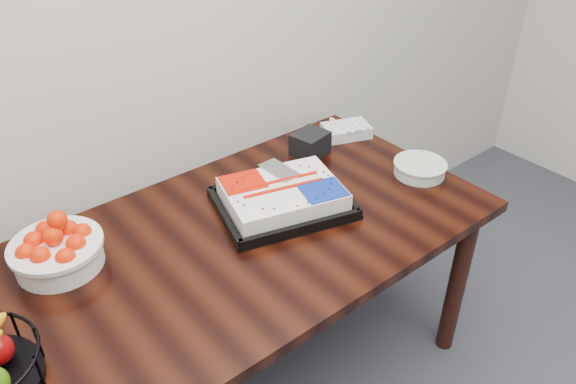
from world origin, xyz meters
TOP-DOWN VIEW (x-y plane):
  - table at (0.00, 2.00)m, footprint 1.80×0.90m
  - cake_tray at (0.26, 2.03)m, footprint 0.52×0.46m
  - tangerine_bowl at (-0.45, 2.22)m, footprint 0.28×0.28m
  - plate_stack at (0.80, 1.87)m, footprint 0.20×0.20m
  - fork_bag at (0.80, 2.27)m, footprint 0.22×0.19m
  - napkin_box at (0.58, 2.25)m, footprint 0.15×0.14m

SIDE VIEW (x-z plane):
  - table at x=0.00m, z-range 0.29..1.04m
  - plate_stack at x=0.80m, z-range 0.75..0.80m
  - fork_bag at x=0.80m, z-range 0.75..0.81m
  - cake_tray at x=0.26m, z-range 0.75..0.84m
  - napkin_box at x=0.58m, z-range 0.75..0.85m
  - tangerine_bowl at x=-0.45m, z-range 0.74..0.91m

